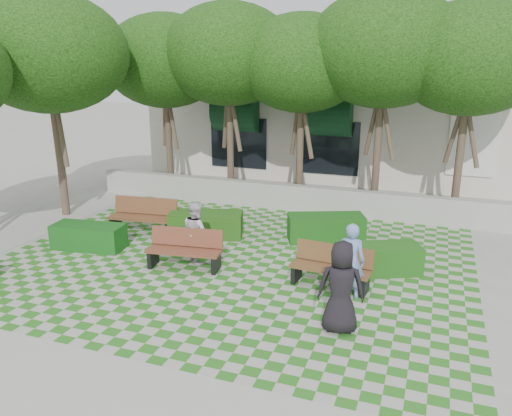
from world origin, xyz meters
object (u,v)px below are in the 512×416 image
at_px(hedge_midright, 326,228).
at_px(hedge_midleft, 206,225).
at_px(person_dark, 341,287).
at_px(bench_east, 331,267).
at_px(bench_mid, 185,250).
at_px(hedge_west, 89,237).
at_px(person_blue, 351,261).
at_px(hedge_east, 378,259).
at_px(bench_west, 144,217).
at_px(person_white, 197,232).

xyz_separation_m(hedge_midright, hedge_midleft, (-3.43, -0.90, -0.01)).
relative_size(hedge_midright, person_dark, 1.19).
distance_m(bench_east, bench_mid, 3.71).
height_order(hedge_west, person_dark, person_dark).
bearing_deg(person_dark, person_blue, -97.84).
height_order(hedge_east, person_blue, person_blue).
distance_m(bench_mid, hedge_west, 3.19).
xyz_separation_m(hedge_midright, person_blue, (1.29, -3.43, 0.48)).
bearing_deg(bench_west, hedge_midleft, 4.17).
xyz_separation_m(bench_mid, person_dark, (4.28, -1.74, 0.44)).
distance_m(hedge_east, person_dark, 3.18).
bearing_deg(hedge_west, bench_west, 66.23).
xyz_separation_m(hedge_midright, hedge_west, (-6.09, -2.92, -0.03)).
bearing_deg(hedge_midleft, hedge_east, -10.29).
relative_size(bench_east, person_white, 1.18).
relative_size(bench_mid, hedge_midleft, 0.91).
bearing_deg(person_dark, hedge_midright, -85.40).
height_order(person_dark, person_white, person_dark).
bearing_deg(person_white, person_blue, -149.21).
distance_m(bench_west, person_blue, 7.00).
distance_m(hedge_east, person_blue, 1.72).
height_order(bench_mid, hedge_midright, bench_mid).
xyz_separation_m(hedge_midleft, person_white, (0.61, -1.81, 0.43)).
relative_size(hedge_east, hedge_midright, 0.93).
height_order(hedge_east, hedge_midright, hedge_midright).
xyz_separation_m(person_dark, person_white, (-4.19, 2.23, -0.11)).
bearing_deg(hedge_midleft, person_blue, -28.12).
relative_size(bench_mid, person_blue, 1.14).
xyz_separation_m(bench_west, person_white, (2.54, -1.46, 0.29)).
xyz_separation_m(hedge_east, person_dark, (-0.37, -3.11, 0.56)).
bearing_deg(hedge_west, person_dark, -15.22).
relative_size(hedge_midleft, person_dark, 1.17).
height_order(bench_east, hedge_midleft, bench_east).
bearing_deg(hedge_midright, person_blue, -69.43).
bearing_deg(bench_east, hedge_midright, 110.06).
distance_m(bench_mid, hedge_midleft, 2.37).
distance_m(hedge_midleft, person_blue, 5.37).
relative_size(hedge_east, person_white, 1.26).
bearing_deg(bench_east, person_white, -179.41).
relative_size(bench_east, person_dark, 1.03).
distance_m(hedge_midright, hedge_midleft, 3.55).
height_order(bench_east, bench_west, bench_west).
relative_size(bench_east, hedge_west, 0.96).
relative_size(hedge_east, person_blue, 1.18).
relative_size(hedge_east, hedge_west, 1.02).
bearing_deg(bench_east, bench_west, 169.43).
distance_m(hedge_midleft, person_white, 1.96).
bearing_deg(hedge_east, person_dark, -96.70).
xyz_separation_m(bench_east, hedge_midleft, (-4.22, 2.12, -0.09)).
relative_size(bench_east, person_blue, 1.10).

